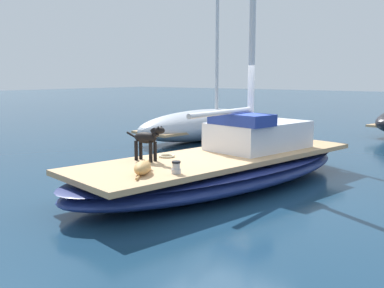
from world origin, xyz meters
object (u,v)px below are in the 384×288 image
sailboat_main (221,170)px  coiled_rope (167,156)px  dog_tan (143,167)px  moored_boat_port_side (205,124)px  deck_winch (176,168)px  dog_black (147,139)px

sailboat_main → coiled_rope: 1.19m
dog_tan → moored_boat_port_side: moored_boat_port_side is taller
sailboat_main → moored_boat_port_side: (-4.21, 5.29, 0.24)m
deck_winch → coiled_rope: deck_winch is taller
dog_black → sailboat_main: bearing=61.5°
sailboat_main → dog_black: bearing=-118.5°
dog_black → dog_tan: 1.16m
moored_boat_port_side → sailboat_main: bearing=-51.5°
dog_black → dog_tan: size_ratio=1.10×
sailboat_main → deck_winch: size_ratio=36.06×
sailboat_main → moored_boat_port_side: 6.77m
coiled_rope → moored_boat_port_side: 7.08m
dog_black → deck_winch: size_ratio=4.47×
dog_tan → dog_black: bearing=129.3°
dog_tan → deck_winch: bearing=38.8°
dog_tan → coiled_rope: dog_tan is taller
dog_tan → coiled_rope: bearing=115.9°
deck_winch → coiled_rope: bearing=136.6°
dog_black → coiled_rope: dog_black is taller
coiled_rope → dog_black: bearing=-92.9°
sailboat_main → coiled_rope: (-0.74, -0.87, 0.35)m
dog_black → moored_boat_port_side: size_ratio=0.12×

